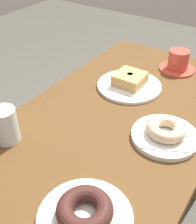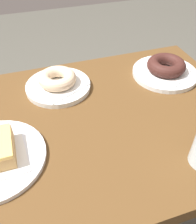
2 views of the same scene
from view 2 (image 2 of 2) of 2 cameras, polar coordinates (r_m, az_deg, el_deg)
The scene contains 7 objects.
table at distance 0.77m, azimuth -7.85°, elevation -10.96°, with size 1.07×0.61×0.75m.
plate_chocolate_ring at distance 0.87m, azimuth 14.87°, elevation 8.53°, with size 0.21×0.21×0.01m, color white.
napkin_chocolate_ring at distance 0.87m, azimuth 14.97°, elevation 9.01°, with size 0.14×0.14×0.00m, color white.
donut_chocolate_ring at distance 0.85m, azimuth 15.21°, elevation 10.19°, with size 0.12×0.12×0.04m, color #3E1E19.
plate_sugar_ring at distance 0.79m, azimuth -8.98°, elevation 5.79°, with size 0.20×0.20×0.02m, color white.
napkin_sugar_ring at distance 0.78m, azimuth -9.05°, elevation 6.34°, with size 0.14×0.14×0.00m, color white.
donut_sugar_ring at distance 0.77m, azimuth -9.21°, elevation 7.53°, with size 0.11×0.11×0.04m, color beige.
Camera 2 is at (-0.05, -0.47, 1.21)m, focal length 40.34 mm.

